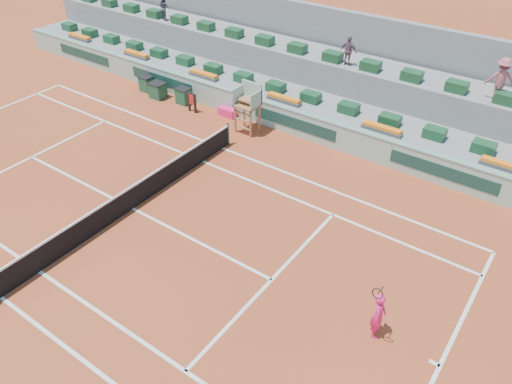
# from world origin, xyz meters

# --- Properties ---
(ground) EXTENTS (90.00, 90.00, 0.00)m
(ground) POSITION_xyz_m (0.00, 0.00, 0.00)
(ground) COLOR #963A1D
(ground) RESTS_ON ground
(seating_tier_lower) EXTENTS (36.00, 4.00, 1.20)m
(seating_tier_lower) POSITION_xyz_m (0.00, 10.70, 0.60)
(seating_tier_lower) COLOR gray
(seating_tier_lower) RESTS_ON ground
(seating_tier_upper) EXTENTS (36.00, 2.40, 2.60)m
(seating_tier_upper) POSITION_xyz_m (0.00, 12.30, 1.30)
(seating_tier_upper) COLOR gray
(seating_tier_upper) RESTS_ON ground
(stadium_back_wall) EXTENTS (36.00, 0.40, 4.40)m
(stadium_back_wall) POSITION_xyz_m (0.00, 13.90, 2.20)
(stadium_back_wall) COLOR gray
(stadium_back_wall) RESTS_ON ground
(player_bag) EXTENTS (0.97, 0.43, 0.43)m
(player_bag) POSITION_xyz_m (-1.77, 8.11, 0.22)
(player_bag) COLOR #FF2172
(player_bag) RESTS_ON ground
(spectator_left) EXTENTS (0.80, 0.71, 1.40)m
(spectator_left) POSITION_xyz_m (-9.17, 11.73, 3.30)
(spectator_left) COLOR #454651
(spectator_left) RESTS_ON seating_tier_upper
(spectator_mid) EXTENTS (0.83, 0.38, 1.39)m
(spectator_mid) POSITION_xyz_m (2.83, 11.65, 3.29)
(spectator_mid) COLOR #714B5B
(spectator_mid) RESTS_ON seating_tier_upper
(spectator_right) EXTENTS (1.29, 0.96, 1.77)m
(spectator_right) POSITION_xyz_m (9.57, 11.93, 3.49)
(spectator_right) COLOR #A6535A
(spectator_right) RESTS_ON seating_tier_upper
(court_lines) EXTENTS (23.89, 11.09, 0.01)m
(court_lines) POSITION_xyz_m (0.00, 0.00, 0.01)
(court_lines) COLOR white
(court_lines) RESTS_ON ground
(tennis_net) EXTENTS (0.10, 11.97, 1.10)m
(tennis_net) POSITION_xyz_m (0.00, 0.00, 0.53)
(tennis_net) COLOR black
(tennis_net) RESTS_ON ground
(advertising_hoarding) EXTENTS (36.00, 0.34, 1.26)m
(advertising_hoarding) POSITION_xyz_m (0.02, 8.50, 0.63)
(advertising_hoarding) COLOR #96BDA8
(advertising_hoarding) RESTS_ON ground
(umpire_chair) EXTENTS (1.10, 0.90, 2.40)m
(umpire_chair) POSITION_xyz_m (0.00, 7.50, 1.54)
(umpire_chair) COLOR #935F37
(umpire_chair) RESTS_ON ground
(seat_row_lower) EXTENTS (32.90, 0.60, 0.44)m
(seat_row_lower) POSITION_xyz_m (0.00, 9.80, 1.42)
(seat_row_lower) COLOR #174625
(seat_row_lower) RESTS_ON seating_tier_lower
(seat_row_upper) EXTENTS (32.90, 0.60, 0.44)m
(seat_row_upper) POSITION_xyz_m (0.00, 11.70, 2.82)
(seat_row_upper) COLOR #174625
(seat_row_upper) RESTS_ON seating_tier_upper
(flower_planters) EXTENTS (26.80, 0.36, 0.28)m
(flower_planters) POSITION_xyz_m (-1.50, 9.00, 1.33)
(flower_planters) COLOR #4E4E4E
(flower_planters) RESTS_ON seating_tier_lower
(drink_cooler_a) EXTENTS (0.72, 0.62, 0.84)m
(drink_cooler_a) POSITION_xyz_m (-4.54, 7.91, 0.42)
(drink_cooler_a) COLOR #184830
(drink_cooler_a) RESTS_ON ground
(drink_cooler_b) EXTENTS (0.84, 0.72, 0.84)m
(drink_cooler_b) POSITION_xyz_m (-6.12, 7.62, 0.42)
(drink_cooler_b) COLOR #184830
(drink_cooler_b) RESTS_ON ground
(drink_cooler_c) EXTENTS (0.70, 0.61, 0.84)m
(drink_cooler_c) POSITION_xyz_m (-7.24, 7.89, 0.42)
(drink_cooler_c) COLOR #184830
(drink_cooler_c) RESTS_ON ground
(towel_rack) EXTENTS (0.56, 0.09, 1.03)m
(towel_rack) POSITION_xyz_m (-3.51, 7.43, 0.60)
(towel_rack) COLOR black
(towel_rack) RESTS_ON ground
(tennis_player) EXTENTS (0.51, 0.89, 2.28)m
(tennis_player) POSITION_xyz_m (9.99, -0.02, 0.79)
(tennis_player) COLOR #FF2172
(tennis_player) RESTS_ON ground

